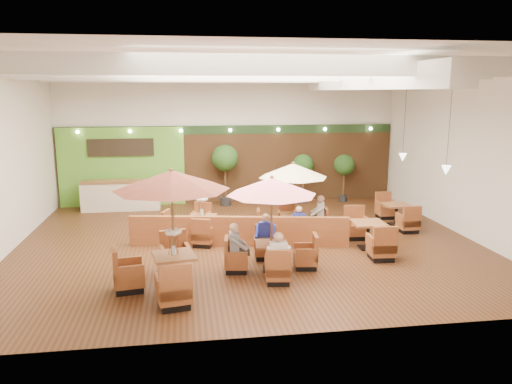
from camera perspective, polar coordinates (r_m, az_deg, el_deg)
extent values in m
plane|color=#381E0F|center=(15.51, -0.83, -5.84)|extent=(14.00, 14.00, 0.00)
cube|color=silver|center=(20.86, -3.03, 6.31)|extent=(14.00, 0.04, 5.50)
cube|color=silver|center=(9.09, 4.09, -0.35)|extent=(14.00, 0.04, 5.50)
cube|color=silver|center=(15.64, -27.25, 3.36)|extent=(0.04, 12.00, 5.50)
cube|color=silver|center=(17.29, 22.88, 4.38)|extent=(0.04, 12.00, 5.50)
cube|color=white|center=(14.84, -0.90, 14.90)|extent=(14.00, 12.00, 0.04)
cube|color=brown|center=(20.93, -2.98, 3.16)|extent=(13.90, 0.10, 3.20)
cube|color=#1E3819|center=(20.76, -3.02, 7.12)|extent=(13.90, 0.12, 0.35)
cube|color=#5DA730|center=(20.93, -15.06, 2.78)|extent=(5.00, 0.08, 3.20)
cube|color=black|center=(20.75, -15.20, 4.93)|extent=(2.60, 0.08, 0.70)
cube|color=white|center=(15.66, 12.23, 12.45)|extent=(0.60, 11.00, 0.60)
cube|color=white|center=(10.87, 1.94, 14.32)|extent=(13.60, 0.12, 0.45)
cube|color=white|center=(13.53, -0.15, 13.75)|extent=(13.60, 0.12, 0.45)
cube|color=white|center=(16.11, -1.51, 13.37)|extent=(13.60, 0.12, 0.45)
cube|color=white|center=(18.79, -2.52, 13.09)|extent=(13.60, 0.12, 0.45)
cylinder|color=black|center=(15.73, 21.31, 8.10)|extent=(0.01, 0.01, 3.20)
cone|color=white|center=(15.88, 20.89, 2.34)|extent=(0.28, 0.28, 0.28)
cylinder|color=black|center=(18.40, 16.69, 8.77)|extent=(0.01, 0.01, 3.20)
cone|color=white|center=(18.53, 16.41, 3.82)|extent=(0.28, 0.28, 0.28)
sphere|color=#FFEAC6|center=(20.84, -19.72, 6.49)|extent=(0.14, 0.14, 0.14)
sphere|color=#FFEAC6|center=(20.55, -14.21, 6.75)|extent=(0.14, 0.14, 0.14)
sphere|color=#FFEAC6|center=(20.44, -8.59, 6.94)|extent=(0.14, 0.14, 0.14)
sphere|color=#FFEAC6|center=(20.53, -2.96, 7.07)|extent=(0.14, 0.14, 0.14)
sphere|color=#FFEAC6|center=(20.82, 2.57, 7.14)|extent=(0.14, 0.14, 0.14)
sphere|color=#FFEAC6|center=(21.29, 7.90, 7.14)|extent=(0.14, 0.14, 0.14)
sphere|color=#FFEAC6|center=(21.93, 12.97, 7.08)|extent=(0.14, 0.14, 0.14)
cube|color=beige|center=(20.34, -15.16, -0.47)|extent=(3.00, 0.70, 1.10)
cube|color=brown|center=(20.23, -15.24, 1.20)|extent=(3.00, 0.75, 0.06)
cube|color=brown|center=(15.09, -1.99, -4.51)|extent=(6.56, 1.31, 0.92)
cube|color=brown|center=(11.98, -9.36, -7.21)|extent=(1.10, 1.10, 0.07)
cylinder|color=black|center=(12.11, -9.30, -8.96)|extent=(0.11, 0.11, 0.74)
cube|color=black|center=(12.25, -9.24, -10.68)|extent=(0.58, 0.58, 0.04)
cube|color=brown|center=(11.14, -9.36, -11.24)|extent=(0.80, 0.80, 0.36)
cube|color=brown|center=(10.75, -9.71, -10.17)|extent=(0.70, 0.23, 0.78)
cube|color=brown|center=(11.02, -11.09, -10.31)|extent=(0.19, 0.62, 0.31)
cube|color=brown|center=(11.11, -7.72, -10.01)|extent=(0.19, 0.62, 0.31)
cube|color=black|center=(11.24, -9.31, -12.45)|extent=(0.71, 0.71, 0.16)
cube|color=brown|center=(13.13, -9.22, -7.68)|extent=(0.80, 0.80, 0.36)
cube|color=brown|center=(13.30, -9.04, -5.90)|extent=(0.70, 0.23, 0.78)
cube|color=brown|center=(13.11, -7.84, -6.63)|extent=(0.19, 0.62, 0.31)
cube|color=brown|center=(13.02, -10.67, -6.86)|extent=(0.19, 0.62, 0.31)
cube|color=black|center=(13.22, -9.19, -8.73)|extent=(0.71, 0.71, 0.16)
cube|color=brown|center=(12.20, -14.35, -9.40)|extent=(0.80, 0.80, 0.36)
cube|color=brown|center=(12.02, -13.08, -7.97)|extent=(0.23, 0.70, 0.78)
cube|color=brown|center=(12.43, -14.51, -7.92)|extent=(0.62, 0.19, 0.31)
cube|color=brown|center=(11.82, -14.29, -8.93)|extent=(0.62, 0.19, 0.31)
cube|color=black|center=(12.30, -14.29, -10.52)|extent=(0.71, 0.71, 0.16)
cylinder|color=brown|center=(11.80, -9.45, -4.47)|extent=(0.06, 0.06, 2.80)
cone|color=#5C281B|center=(11.53, -9.65, 1.37)|extent=(2.69, 2.69, 0.45)
sphere|color=brown|center=(11.49, -9.68, 2.50)|extent=(0.10, 0.10, 0.10)
cylinder|color=silver|center=(11.93, -9.38, -6.55)|extent=(0.10, 0.10, 0.22)
cube|color=brown|center=(13.04, 1.77, -6.01)|extent=(0.92, 0.92, 0.06)
cylinder|color=black|center=(13.14, 1.76, -7.42)|extent=(0.10, 0.10, 0.64)
cube|color=black|center=(13.25, 1.75, -8.80)|extent=(0.49, 0.49, 0.04)
cube|color=brown|center=(12.31, 2.52, -9.08)|extent=(0.67, 0.67, 0.31)
cube|color=brown|center=(11.99, 2.91, -8.18)|extent=(0.61, 0.17, 0.68)
cube|color=brown|center=(12.23, 1.20, -8.24)|extent=(0.15, 0.54, 0.27)
cube|color=brown|center=(12.27, 3.85, -8.21)|extent=(0.15, 0.54, 0.27)
cube|color=black|center=(12.39, 2.51, -10.04)|extent=(0.60, 0.60, 0.14)
cube|color=brown|center=(14.02, 1.10, -6.48)|extent=(0.67, 0.67, 0.31)
cube|color=brown|center=(14.17, 0.80, -5.06)|extent=(0.61, 0.17, 0.68)
cube|color=brown|center=(13.98, 2.26, -5.72)|extent=(0.15, 0.54, 0.27)
cube|color=brown|center=(13.96, -0.06, -5.73)|extent=(0.15, 0.54, 0.27)
cube|color=black|center=(14.09, 1.09, -7.34)|extent=(0.60, 0.60, 0.14)
cube|color=brown|center=(13.04, -2.26, -7.89)|extent=(0.67, 0.67, 0.31)
cube|color=brown|center=(13.01, -1.18, -6.58)|extent=(0.17, 0.61, 0.68)
cube|color=brown|center=(13.24, -2.24, -6.69)|extent=(0.54, 0.15, 0.27)
cube|color=brown|center=(12.71, -2.29, -7.48)|extent=(0.54, 0.15, 0.27)
cube|color=black|center=(13.12, -2.25, -8.80)|extent=(0.60, 0.60, 0.14)
cube|color=brown|center=(13.35, 5.68, -7.47)|extent=(0.67, 0.67, 0.31)
cube|color=brown|center=(13.17, 4.68, -6.39)|extent=(0.17, 0.61, 0.68)
cube|color=brown|center=(13.02, 5.84, -7.07)|extent=(0.54, 0.15, 0.27)
cube|color=brown|center=(13.55, 5.56, -6.32)|extent=(0.54, 0.15, 0.27)
cube|color=black|center=(13.42, 5.66, -8.37)|extent=(0.60, 0.60, 0.14)
cylinder|color=brown|center=(12.89, 1.78, -3.83)|extent=(0.06, 0.06, 2.42)
cone|color=#F27480|center=(12.66, 1.81, 0.67)|extent=(2.32, 2.32, 0.45)
sphere|color=brown|center=(12.62, 1.82, 1.69)|extent=(0.10, 0.10, 0.10)
cube|color=brown|center=(16.21, 4.18, -2.65)|extent=(0.90, 0.90, 0.06)
cylinder|color=black|center=(16.29, 4.17, -3.76)|extent=(0.09, 0.09, 0.61)
cube|color=black|center=(16.38, 4.15, -4.85)|extent=(0.48, 0.48, 0.04)
cube|color=brown|center=(15.49, 4.87, -4.83)|extent=(0.66, 0.66, 0.30)
cube|color=brown|center=(15.20, 5.23, -4.06)|extent=(0.58, 0.19, 0.65)
cube|color=brown|center=(15.42, 3.88, -4.17)|extent=(0.16, 0.51, 0.26)
cube|color=brown|center=(15.46, 5.88, -4.17)|extent=(0.16, 0.51, 0.26)
cube|color=black|center=(15.55, 4.86, -5.58)|extent=(0.59, 0.59, 0.13)
cube|color=brown|center=(17.14, 3.53, -3.21)|extent=(0.66, 0.66, 0.30)
cube|color=brown|center=(17.29, 3.25, -2.13)|extent=(0.58, 0.19, 0.65)
cube|color=brown|center=(17.11, 4.44, -2.61)|extent=(0.16, 0.51, 0.26)
cube|color=brown|center=(17.08, 2.64, -2.61)|extent=(0.16, 0.51, 0.26)
cube|color=black|center=(17.20, 3.52, -3.89)|extent=(0.59, 0.59, 0.13)
cube|color=brown|center=(16.15, 1.11, -4.11)|extent=(0.66, 0.66, 0.30)
cube|color=brown|center=(16.15, 1.92, -3.09)|extent=(0.19, 0.58, 0.65)
cube|color=brown|center=(16.36, 1.11, -3.23)|extent=(0.51, 0.16, 0.26)
cube|color=brown|center=(15.84, 1.11, -3.72)|extent=(0.51, 0.16, 0.26)
cube|color=black|center=(16.21, 1.11, -4.83)|extent=(0.59, 0.59, 0.13)
cube|color=brown|center=(16.52, 7.15, -3.84)|extent=(0.66, 0.66, 0.30)
cube|color=brown|center=(16.35, 6.41, -2.98)|extent=(0.19, 0.58, 0.65)
cube|color=brown|center=(16.21, 7.27, -3.46)|extent=(0.51, 0.16, 0.26)
cube|color=brown|center=(16.73, 7.07, -2.99)|extent=(0.51, 0.16, 0.26)
cube|color=black|center=(16.58, 7.13, -4.55)|extent=(0.59, 0.59, 0.13)
cylinder|color=brown|center=(16.10, 4.21, -0.96)|extent=(0.06, 0.06, 2.31)
cone|color=beige|center=(15.92, 4.26, 2.48)|extent=(2.22, 2.22, 0.45)
sphere|color=brown|center=(15.89, 4.27, 3.30)|extent=(0.10, 0.10, 0.10)
cube|color=brown|center=(15.98, -6.20, -2.82)|extent=(1.03, 1.03, 0.06)
cylinder|color=black|center=(16.06, -6.17, -3.98)|extent=(0.10, 0.10, 0.63)
cube|color=black|center=(16.15, -6.14, -5.12)|extent=(0.55, 0.55, 0.04)
cube|color=brown|center=(15.21, -6.03, -5.12)|extent=(0.75, 0.75, 0.31)
cube|color=brown|center=(14.91, -5.70, -4.31)|extent=(0.59, 0.28, 0.67)
cube|color=brown|center=(15.23, -7.04, -4.37)|extent=(0.24, 0.52, 0.27)
cube|color=brown|center=(15.08, -5.03, -4.49)|extent=(0.24, 0.52, 0.27)
cube|color=black|center=(15.27, -6.01, -5.91)|extent=(0.67, 0.67, 0.13)
cube|color=brown|center=(16.95, -6.29, -3.39)|extent=(0.75, 0.75, 0.31)
cube|color=brown|center=(17.11, -6.61, -2.27)|extent=(0.59, 0.28, 0.67)
cube|color=brown|center=(16.83, -5.40, -2.81)|extent=(0.24, 0.52, 0.27)
cube|color=brown|center=(16.99, -7.20, -2.71)|extent=(0.24, 0.52, 0.27)
cube|color=black|center=(17.01, -6.27, -4.10)|extent=(0.67, 0.67, 0.13)
cube|color=brown|center=(16.07, -9.41, -4.30)|extent=(0.75, 0.75, 0.31)
cube|color=brown|center=(16.07, -8.60, -3.22)|extent=(0.28, 0.59, 0.67)
cube|color=brown|center=(16.28, -9.10, -3.40)|extent=(0.52, 0.24, 0.27)
cube|color=brown|center=(15.77, -9.77, -3.90)|extent=(0.52, 0.24, 0.27)
cube|color=black|center=(16.13, -9.38, -5.05)|extent=(0.67, 0.67, 0.13)
cylinder|color=silver|center=(15.94, -6.21, -2.34)|extent=(0.10, 0.10, 0.22)
cube|color=brown|center=(15.14, 12.73, -3.50)|extent=(0.97, 0.97, 0.06)
cylinder|color=black|center=(15.24, 12.67, -4.87)|extent=(0.11, 0.11, 0.71)
cube|color=black|center=(15.34, 12.60, -6.22)|extent=(0.51, 0.51, 0.04)
cube|color=brown|center=(14.35, 14.11, -6.27)|extent=(0.70, 0.70, 0.35)
cube|color=brown|center=(14.01, 14.67, -5.34)|extent=(0.67, 0.14, 0.76)
cube|color=brown|center=(14.19, 12.96, -5.51)|extent=(0.12, 0.60, 0.30)
cube|color=brown|center=(14.39, 15.34, -5.39)|extent=(0.12, 0.60, 0.30)
cube|color=black|center=(14.43, 14.06, -7.21)|extent=(0.63, 0.63, 0.15)
cube|color=brown|center=(16.18, 11.36, -4.13)|extent=(0.70, 0.70, 0.35)
cube|color=brown|center=(16.35, 11.03, -2.79)|extent=(0.67, 0.14, 0.76)
cube|color=brown|center=(16.22, 12.46, -3.36)|extent=(0.12, 0.60, 0.30)
cube|color=brown|center=(16.04, 10.32, -3.43)|extent=(0.12, 0.60, 0.30)
cube|color=black|center=(16.25, 11.33, -4.98)|extent=(0.63, 0.63, 0.15)
cube|color=brown|center=(18.08, 15.79, -1.43)|extent=(0.85, 0.85, 0.06)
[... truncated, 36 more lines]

